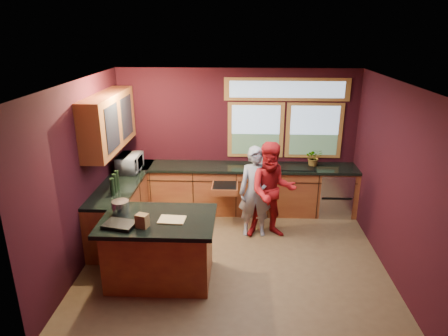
# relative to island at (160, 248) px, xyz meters

# --- Properties ---
(floor) EXTENTS (4.50, 4.50, 0.00)m
(floor) POSITION_rel_island_xyz_m (1.04, 0.57, -0.48)
(floor) COLOR brown
(floor) RESTS_ON ground
(room_shell) EXTENTS (4.52, 4.02, 2.71)m
(room_shell) POSITION_rel_island_xyz_m (0.44, 0.89, 1.32)
(room_shell) COLOR black
(room_shell) RESTS_ON ground
(back_counter) EXTENTS (4.50, 0.64, 0.93)m
(back_counter) POSITION_rel_island_xyz_m (1.23, 2.27, -0.01)
(back_counter) COLOR maroon
(back_counter) RESTS_ON floor
(left_counter) EXTENTS (0.64, 2.30, 0.93)m
(left_counter) POSITION_rel_island_xyz_m (-0.91, 1.42, -0.01)
(left_counter) COLOR maroon
(left_counter) RESTS_ON floor
(island) EXTENTS (1.55, 1.05, 0.95)m
(island) POSITION_rel_island_xyz_m (0.00, 0.00, 0.00)
(island) COLOR maroon
(island) RESTS_ON floor
(person_grey) EXTENTS (0.59, 0.40, 1.57)m
(person_grey) POSITION_rel_island_xyz_m (1.37, 1.35, 0.31)
(person_grey) COLOR slate
(person_grey) RESTS_ON floor
(person_red) EXTENTS (0.86, 0.70, 1.67)m
(person_red) POSITION_rel_island_xyz_m (1.64, 1.30, 0.35)
(person_red) COLOR maroon
(person_red) RESTS_ON floor
(microwave) EXTENTS (0.38, 0.56, 0.31)m
(microwave) POSITION_rel_island_xyz_m (-0.88, 1.88, 0.61)
(microwave) COLOR #999999
(microwave) RESTS_ON left_counter
(potted_plant) EXTENTS (0.31, 0.26, 0.34)m
(potted_plant) POSITION_rel_island_xyz_m (2.48, 2.32, 0.62)
(potted_plant) COLOR #999999
(potted_plant) RESTS_ON back_counter
(paper_towel) EXTENTS (0.12, 0.12, 0.28)m
(paper_towel) POSITION_rel_island_xyz_m (1.46, 2.27, 0.59)
(paper_towel) COLOR white
(paper_towel) RESTS_ON back_counter
(cutting_board) EXTENTS (0.36, 0.27, 0.02)m
(cutting_board) POSITION_rel_island_xyz_m (0.20, -0.05, 0.48)
(cutting_board) COLOR tan
(cutting_board) RESTS_ON island
(stock_pot) EXTENTS (0.24, 0.24, 0.18)m
(stock_pot) POSITION_rel_island_xyz_m (-0.55, 0.15, 0.56)
(stock_pot) COLOR #B9B9BE
(stock_pot) RESTS_ON island
(paper_bag) EXTENTS (0.18, 0.16, 0.18)m
(paper_bag) POSITION_rel_island_xyz_m (-0.15, -0.25, 0.56)
(paper_bag) COLOR brown
(paper_bag) RESTS_ON island
(black_tray) EXTENTS (0.45, 0.36, 0.05)m
(black_tray) POSITION_rel_island_xyz_m (-0.45, -0.25, 0.49)
(black_tray) COLOR black
(black_tray) RESTS_ON island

